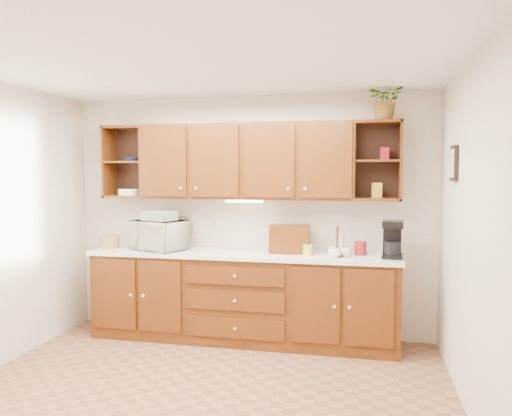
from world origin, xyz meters
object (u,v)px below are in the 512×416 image
at_px(bread_box, 290,239).
at_px(potted_plant, 386,101).
at_px(microwave, 159,235).
at_px(coffee_maker, 393,240).

bearing_deg(bread_box, potted_plant, -1.90).
height_order(microwave, bread_box, microwave).
xyz_separation_m(microwave, coffee_maker, (2.44, 0.01, 0.02)).
relative_size(bread_box, coffee_maker, 1.12).
bearing_deg(potted_plant, coffee_maker, -50.47).
bearing_deg(potted_plant, microwave, -177.39).
bearing_deg(coffee_maker, bread_box, -179.61).
xyz_separation_m(bread_box, potted_plant, (0.94, 0.02, 1.40)).
relative_size(bread_box, potted_plant, 1.07).
distance_m(coffee_maker, potted_plant, 1.37).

